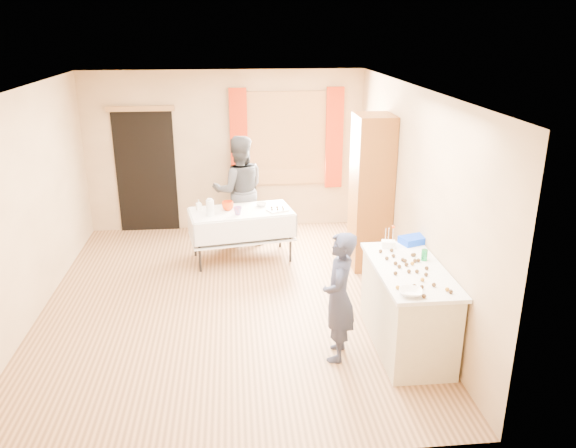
{
  "coord_description": "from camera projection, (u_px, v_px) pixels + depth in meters",
  "views": [
    {
      "loc": [
        0.11,
        -6.33,
        3.28
      ],
      "look_at": [
        0.75,
        0.0,
        1.0
      ],
      "focal_mm": 35.0,
      "sensor_mm": 36.0,
      "label": 1
    }
  ],
  "objects": [
    {
      "name": "soda_can",
      "position": [
        424.0,
        255.0,
        5.92
      ],
      "size": [
        0.09,
        0.09,
        0.12
      ],
      "primitive_type": "cylinder",
      "rotation": [
        0.0,
        0.0,
        -0.39
      ],
      "color": "#14853E",
      "rests_on": "counter"
    },
    {
      "name": "window_pane",
      "position": [
        287.0,
        139.0,
        9.14
      ],
      "size": [
        1.2,
        0.02,
        1.4
      ],
      "primitive_type": "cube",
      "color": "white",
      "rests_on": "wall_back"
    },
    {
      "name": "party_table",
      "position": [
        242.0,
        230.0,
        8.13
      ],
      "size": [
        1.57,
        0.99,
        0.75
      ],
      "rotation": [
        0.0,
        0.0,
        0.17
      ],
      "color": "black",
      "rests_on": "floor"
    },
    {
      "name": "cake_balls",
      "position": [
        411.0,
        270.0,
        5.67
      ],
      "size": [
        0.51,
        1.15,
        0.04
      ],
      "color": "#3F2314",
      "rests_on": "counter"
    },
    {
      "name": "blue_basket",
      "position": [
        414.0,
        240.0,
        6.39
      ],
      "size": [
        0.35,
        0.28,
        0.08
      ],
      "primitive_type": "cube",
      "rotation": [
        0.0,
        0.0,
        0.32
      ],
      "color": "#0836D4",
      "rests_on": "counter"
    },
    {
      "name": "small_bowl",
      "position": [
        261.0,
        204.0,
        8.22
      ],
      "size": [
        0.24,
        0.24,
        0.05
      ],
      "primitive_type": "imported",
      "rotation": [
        0.0,
        0.0,
        0.31
      ],
      "color": "white",
      "rests_on": "party_table"
    },
    {
      "name": "doorway",
      "position": [
        146.0,
        172.0,
        9.12
      ],
      "size": [
        0.95,
        0.04,
        2.0
      ],
      "primitive_type": "cube",
      "color": "black",
      "rests_on": "floor"
    },
    {
      "name": "cabinet",
      "position": [
        371.0,
        193.0,
        7.71
      ],
      "size": [
        0.5,
        0.6,
        2.15
      ],
      "primitive_type": "cube",
      "color": "brown",
      "rests_on": "floor"
    },
    {
      "name": "mixing_bowl",
      "position": [
        411.0,
        292.0,
        5.18
      ],
      "size": [
        0.33,
        0.33,
        0.05
      ],
      "primitive_type": "imported",
      "rotation": [
        0.0,
        0.0,
        -0.27
      ],
      "color": "white",
      "rests_on": "counter"
    },
    {
      "name": "wall_back",
      "position": [
        226.0,
        151.0,
        9.17
      ],
      "size": [
        4.5,
        0.02,
        2.6
      ],
      "primitive_type": "cube",
      "color": "tan",
      "rests_on": "floor"
    },
    {
      "name": "chair",
      "position": [
        250.0,
        216.0,
        9.24
      ],
      "size": [
        0.51,
        0.51,
        0.95
      ],
      "rotation": [
        0.0,
        0.0,
        0.42
      ],
      "color": "black",
      "rests_on": "floor"
    },
    {
      "name": "bottle",
      "position": [
        199.0,
        205.0,
        8.03
      ],
      "size": [
        0.12,
        0.12,
        0.15
      ],
      "primitive_type": "imported",
      "rotation": [
        0.0,
        0.0,
        0.36
      ],
      "color": "white",
      "rests_on": "party_table"
    },
    {
      "name": "ceiling",
      "position": [
        220.0,
        88.0,
        6.14
      ],
      "size": [
        4.5,
        5.5,
        0.02
      ],
      "primitive_type": "cube",
      "color": "white",
      "rests_on": "floor"
    },
    {
      "name": "cup_rainbow",
      "position": [
        238.0,
        211.0,
        7.84
      ],
      "size": [
        0.18,
        0.18,
        0.11
      ],
      "primitive_type": "imported",
      "rotation": [
        0.0,
        0.0,
        0.26
      ],
      "color": "red",
      "rests_on": "party_table"
    },
    {
      "name": "wall_right",
      "position": [
        412.0,
        196.0,
        6.8
      ],
      "size": [
        0.02,
        5.5,
        2.6
      ],
      "primitive_type": "cube",
      "color": "tan",
      "rests_on": "floor"
    },
    {
      "name": "counter",
      "position": [
        407.0,
        308.0,
        5.91
      ],
      "size": [
        0.7,
        1.48,
        0.91
      ],
      "color": "#C1B99B",
      "rests_on": "floor"
    },
    {
      "name": "pastry_tray",
      "position": [
        277.0,
        210.0,
        8.02
      ],
      "size": [
        0.34,
        0.29,
        0.02
      ],
      "primitive_type": "cube",
      "rotation": [
        0.0,
        0.0,
        0.39
      ],
      "color": "white",
      "rests_on": "party_table"
    },
    {
      "name": "cup_red",
      "position": [
        228.0,
        206.0,
        8.02
      ],
      "size": [
        0.28,
        0.28,
        0.13
      ],
      "primitive_type": "imported",
      "rotation": [
        0.0,
        0.0,
        0.39
      ],
      "color": "#CB3102",
      "rests_on": "party_table"
    },
    {
      "name": "window_frame",
      "position": [
        287.0,
        139.0,
        9.16
      ],
      "size": [
        1.32,
        0.06,
        1.52
      ],
      "primitive_type": "cube",
      "color": "olive",
      "rests_on": "wall_back"
    },
    {
      "name": "curtain_left",
      "position": [
        239.0,
        140.0,
        9.04
      ],
      "size": [
        0.28,
        0.06,
        1.65
      ],
      "primitive_type": "cube",
      "color": "#AA280B",
      "rests_on": "wall_back"
    },
    {
      "name": "foam_block",
      "position": [
        388.0,
        244.0,
        6.27
      ],
      "size": [
        0.17,
        0.13,
        0.08
      ],
      "primitive_type": "cube",
      "rotation": [
        0.0,
        0.0,
        -0.18
      ],
      "color": "white",
      "rests_on": "counter"
    },
    {
      "name": "floor",
      "position": [
        229.0,
        302.0,
        7.03
      ],
      "size": [
        4.5,
        5.5,
        0.02
      ],
      "primitive_type": "cube",
      "color": "#9E7047",
      "rests_on": "ground"
    },
    {
      "name": "woman",
      "position": [
        239.0,
        190.0,
        8.63
      ],
      "size": [
        0.95,
        0.8,
        1.7
      ],
      "primitive_type": "imported",
      "rotation": [
        0.0,
        0.0,
        3.24
      ],
      "color": "black",
      "rests_on": "floor"
    },
    {
      "name": "pitcher",
      "position": [
        210.0,
        208.0,
        7.79
      ],
      "size": [
        0.11,
        0.11,
        0.22
      ],
      "primitive_type": "cylinder",
      "rotation": [
        0.0,
        0.0,
        0.0
      ],
      "color": "silver",
      "rests_on": "party_table"
    },
    {
      "name": "wall_front",
      "position": [
        222.0,
        317.0,
        4.0
      ],
      "size": [
        4.5,
        0.02,
        2.6
      ],
      "primitive_type": "cube",
      "color": "tan",
      "rests_on": "floor"
    },
    {
      "name": "wall_left",
      "position": [
        25.0,
        208.0,
        6.37
      ],
      "size": [
        0.02,
        5.5,
        2.6
      ],
      "primitive_type": "cube",
      "color": "tan",
      "rests_on": "floor"
    },
    {
      "name": "door_lintel",
      "position": [
        140.0,
        109.0,
        8.75
      ],
      "size": [
        1.05,
        0.06,
        0.08
      ],
      "primitive_type": "cube",
      "color": "olive",
      "rests_on": "wall_back"
    },
    {
      "name": "curtain_right",
      "position": [
        334.0,
        138.0,
        9.19
      ],
      "size": [
        0.28,
        0.06,
        1.65
      ],
      "primitive_type": "cube",
      "color": "#AA280B",
      "rests_on": "wall_back"
    },
    {
      "name": "girl",
      "position": [
        339.0,
        297.0,
        5.64
      ],
      "size": [
        0.66,
        0.57,
        1.37
      ],
      "primitive_type": "imported",
      "rotation": [
        0.0,
        0.0,
        -1.83
      ],
      "color": "#1F233B",
      "rests_on": "floor"
    }
  ]
}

